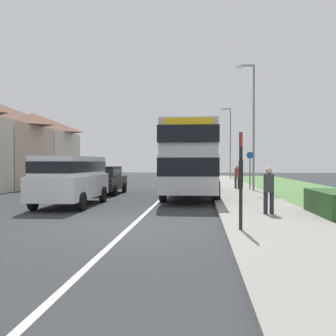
{
  "coord_description": "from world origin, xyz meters",
  "views": [
    {
      "loc": [
        1.97,
        -10.89,
        1.83
      ],
      "look_at": [
        0.59,
        5.49,
        1.6
      ],
      "focal_mm": 41.07,
      "sensor_mm": 36.0,
      "label": 1
    }
  ],
  "objects_px": {
    "pedestrian_walking_away": "(237,175)",
    "street_lamp_mid": "(252,120)",
    "parked_car_black": "(105,179)",
    "double_decker_bus": "(191,157)",
    "cycle_route_sign": "(250,169)",
    "street_lamp_far": "(229,139)",
    "pedestrian_at_stop": "(269,188)",
    "parked_van_white": "(71,176)",
    "bus_stop_sign": "(241,174)"
  },
  "relations": [
    {
      "from": "cycle_route_sign",
      "to": "parked_car_black",
      "type": "bearing_deg",
      "value": -160.59
    },
    {
      "from": "pedestrian_walking_away",
      "to": "street_lamp_mid",
      "type": "bearing_deg",
      "value": -69.02
    },
    {
      "from": "cycle_route_sign",
      "to": "street_lamp_far",
      "type": "height_order",
      "value": "street_lamp_far"
    },
    {
      "from": "street_lamp_mid",
      "to": "street_lamp_far",
      "type": "distance_m",
      "value": 18.53
    },
    {
      "from": "bus_stop_sign",
      "to": "street_lamp_far",
      "type": "relative_size",
      "value": 0.33
    },
    {
      "from": "parked_van_white",
      "to": "cycle_route_sign",
      "type": "bearing_deg",
      "value": 46.47
    },
    {
      "from": "parked_van_white",
      "to": "parked_car_black",
      "type": "distance_m",
      "value": 6.02
    },
    {
      "from": "parked_van_white",
      "to": "pedestrian_walking_away",
      "type": "bearing_deg",
      "value": 52.1
    },
    {
      "from": "parked_car_black",
      "to": "street_lamp_mid",
      "type": "bearing_deg",
      "value": 14.55
    },
    {
      "from": "pedestrian_at_stop",
      "to": "street_lamp_far",
      "type": "height_order",
      "value": "street_lamp_far"
    },
    {
      "from": "parked_van_white",
      "to": "pedestrian_walking_away",
      "type": "distance_m",
      "value": 12.87
    },
    {
      "from": "parked_car_black",
      "to": "cycle_route_sign",
      "type": "relative_size",
      "value": 1.68
    },
    {
      "from": "bus_stop_sign",
      "to": "cycle_route_sign",
      "type": "distance_m",
      "value": 15.15
    },
    {
      "from": "parked_van_white",
      "to": "bus_stop_sign",
      "type": "xyz_separation_m",
      "value": [
        6.47,
        -5.93,
        0.29
      ]
    },
    {
      "from": "double_decker_bus",
      "to": "street_lamp_far",
      "type": "relative_size",
      "value": 1.4
    },
    {
      "from": "pedestrian_at_stop",
      "to": "pedestrian_walking_away",
      "type": "bearing_deg",
      "value": 89.14
    },
    {
      "from": "pedestrian_at_stop",
      "to": "bus_stop_sign",
      "type": "height_order",
      "value": "bus_stop_sign"
    },
    {
      "from": "pedestrian_at_stop",
      "to": "street_lamp_mid",
      "type": "relative_size",
      "value": 0.21
    },
    {
      "from": "double_decker_bus",
      "to": "parked_car_black",
      "type": "xyz_separation_m",
      "value": [
        -5.02,
        0.95,
        -1.25
      ]
    },
    {
      "from": "parked_car_black",
      "to": "pedestrian_walking_away",
      "type": "relative_size",
      "value": 2.53
    },
    {
      "from": "pedestrian_at_stop",
      "to": "bus_stop_sign",
      "type": "bearing_deg",
      "value": -111.96
    },
    {
      "from": "street_lamp_mid",
      "to": "pedestrian_at_stop",
      "type": "bearing_deg",
      "value": -94.74
    },
    {
      "from": "bus_stop_sign",
      "to": "pedestrian_walking_away",
      "type": "bearing_deg",
      "value": 84.9
    },
    {
      "from": "double_decker_bus",
      "to": "parked_car_black",
      "type": "distance_m",
      "value": 5.27
    },
    {
      "from": "street_lamp_far",
      "to": "double_decker_bus",
      "type": "bearing_deg",
      "value": -99.63
    },
    {
      "from": "pedestrian_at_stop",
      "to": "cycle_route_sign",
      "type": "distance_m",
      "value": 11.97
    },
    {
      "from": "parked_car_black",
      "to": "street_lamp_far",
      "type": "xyz_separation_m",
      "value": [
        8.71,
        20.79,
        3.55
      ]
    },
    {
      "from": "cycle_route_sign",
      "to": "street_lamp_far",
      "type": "relative_size",
      "value": 0.32
    },
    {
      "from": "parked_car_black",
      "to": "street_lamp_mid",
      "type": "relative_size",
      "value": 0.54
    },
    {
      "from": "street_lamp_mid",
      "to": "bus_stop_sign",
      "type": "bearing_deg",
      "value": -98.65
    },
    {
      "from": "pedestrian_walking_away",
      "to": "street_lamp_far",
      "type": "relative_size",
      "value": 0.21
    },
    {
      "from": "double_decker_bus",
      "to": "parked_car_black",
      "type": "height_order",
      "value": "double_decker_bus"
    },
    {
      "from": "pedestrian_at_stop",
      "to": "street_lamp_mid",
      "type": "xyz_separation_m",
      "value": [
        0.92,
        11.12,
        3.52
      ]
    },
    {
      "from": "bus_stop_sign",
      "to": "street_lamp_mid",
      "type": "distance_m",
      "value": 14.66
    },
    {
      "from": "double_decker_bus",
      "to": "street_lamp_mid",
      "type": "relative_size",
      "value": 1.38
    },
    {
      "from": "cycle_route_sign",
      "to": "street_lamp_mid",
      "type": "bearing_deg",
      "value": -88.92
    },
    {
      "from": "pedestrian_walking_away",
      "to": "bus_stop_sign",
      "type": "distance_m",
      "value": 16.16
    },
    {
      "from": "pedestrian_at_stop",
      "to": "cycle_route_sign",
      "type": "relative_size",
      "value": 0.66
    },
    {
      "from": "parked_car_black",
      "to": "pedestrian_at_stop",
      "type": "relative_size",
      "value": 2.53
    },
    {
      "from": "double_decker_bus",
      "to": "pedestrian_at_stop",
      "type": "relative_size",
      "value": 6.53
    },
    {
      "from": "pedestrian_walking_away",
      "to": "cycle_route_sign",
      "type": "xyz_separation_m",
      "value": [
        0.71,
        -1.09,
        0.45
      ]
    },
    {
      "from": "bus_stop_sign",
      "to": "street_lamp_mid",
      "type": "height_order",
      "value": "street_lamp_mid"
    },
    {
      "from": "double_decker_bus",
      "to": "cycle_route_sign",
      "type": "xyz_separation_m",
      "value": [
        3.67,
        4.02,
        -0.72
      ]
    },
    {
      "from": "pedestrian_walking_away",
      "to": "bus_stop_sign",
      "type": "xyz_separation_m",
      "value": [
        -1.43,
        -16.09,
        0.56
      ]
    },
    {
      "from": "bus_stop_sign",
      "to": "cycle_route_sign",
      "type": "height_order",
      "value": "bus_stop_sign"
    },
    {
      "from": "double_decker_bus",
      "to": "street_lamp_mid",
      "type": "xyz_separation_m",
      "value": [
        3.68,
        3.21,
        2.35
      ]
    },
    {
      "from": "parked_car_black",
      "to": "pedestrian_at_stop",
      "type": "height_order",
      "value": "pedestrian_at_stop"
    },
    {
      "from": "parked_car_black",
      "to": "pedestrian_walking_away",
      "type": "bearing_deg",
      "value": 27.48
    },
    {
      "from": "cycle_route_sign",
      "to": "street_lamp_mid",
      "type": "xyz_separation_m",
      "value": [
        0.02,
        -0.8,
        3.07
      ]
    },
    {
      "from": "street_lamp_mid",
      "to": "street_lamp_far",
      "type": "height_order",
      "value": "street_lamp_mid"
    }
  ]
}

